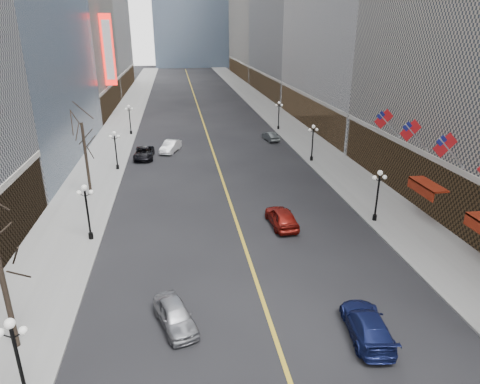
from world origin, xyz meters
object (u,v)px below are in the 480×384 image
object	(u,v)px
streetlamp_east_2	(313,139)
car_nb_near	(175,315)
car_sb_near	(367,325)
streetlamp_east_1	(378,190)
streetlamp_west_1	(87,206)
car_nb_far	(144,153)
car_sb_mid	(282,217)
streetlamp_west_3	(130,116)
streetlamp_west_2	(115,146)
car_nb_mid	(170,146)
streetlamp_west_0	(17,354)
streetlamp_east_3	(279,112)
car_sb_far	(271,136)

from	to	relation	value
streetlamp_east_2	car_nb_near	size ratio (longest dim) A/B	1.08
streetlamp_east_2	car_sb_near	xyz separation A→B (m)	(-6.88, -31.81, -2.18)
streetlamp_east_1	streetlamp_west_1	size ratio (longest dim) A/B	1.00
car_nb_far	car_sb_mid	size ratio (longest dim) A/B	1.07
streetlamp_west_3	car_sb_near	world-z (taller)	streetlamp_west_3
streetlamp_west_2	car_nb_mid	bearing A→B (deg)	49.19
streetlamp_east_1	car_sb_near	distance (m)	15.58
streetlamp_west_0	streetlamp_west_2	xyz separation A→B (m)	(0.00, 34.00, 0.00)
streetlamp_west_3	car_sb_mid	size ratio (longest dim) A/B	0.94
streetlamp_west_1	streetlamp_west_3	size ratio (longest dim) A/B	1.00
streetlamp_west_3	streetlamp_west_1	bearing A→B (deg)	-90.00
streetlamp_east_3	car_nb_far	distance (m)	24.91
streetlamp_east_2	streetlamp_west_3	world-z (taller)	same
streetlamp_west_3	car_nb_near	distance (m)	47.91
streetlamp_east_3	streetlamp_west_2	bearing A→B (deg)	-142.67
streetlamp_west_3	car_sb_mid	world-z (taller)	streetlamp_west_3
streetlamp_east_1	streetlamp_west_2	world-z (taller)	same
streetlamp_east_1	car_sb_mid	world-z (taller)	streetlamp_east_1
car_sb_mid	streetlamp_west_3	bearing A→B (deg)	-69.81
streetlamp_east_3	streetlamp_east_2	bearing A→B (deg)	-90.00
car_sb_near	streetlamp_west_0	bearing A→B (deg)	14.38
car_nb_far	streetlamp_east_2	bearing A→B (deg)	-10.95
streetlamp_west_0	car_sb_near	size ratio (longest dim) A/B	0.91
car_nb_near	streetlamp_east_3	bearing A→B (deg)	52.53
streetlamp_west_1	car_sb_mid	distance (m)	15.60
streetlamp_west_2	car_nb_far	bearing A→B (deg)	57.97
streetlamp_east_2	car_nb_near	distance (m)	34.10
car_sb_near	car_sb_far	world-z (taller)	car_sb_near
car_nb_near	car_sb_far	world-z (taller)	car_nb_near
car_nb_near	car_sb_mid	bearing A→B (deg)	35.15
streetlamp_east_1	streetlamp_west_0	size ratio (longest dim) A/B	1.00
streetlamp_west_3	car_sb_far	xyz separation A→B (m)	(20.80, -6.83, -2.25)
car_nb_mid	car_sb_mid	size ratio (longest dim) A/B	0.96
car_nb_near	car_sb_mid	distance (m)	14.83
streetlamp_west_1	car_sb_mid	xyz separation A→B (m)	(15.45, 0.39, -2.08)
streetlamp_west_2	car_nb_mid	distance (m)	9.65
car_sb_far	streetlamp_east_1	bearing A→B (deg)	86.21
streetlamp_east_3	car_sb_near	size ratio (longest dim) A/B	0.91
streetlamp_east_1	streetlamp_west_2	size ratio (longest dim) A/B	1.00
streetlamp_west_0	car_sb_near	distance (m)	17.00
streetlamp_east_1	car_sb_mid	size ratio (longest dim) A/B	0.94
streetlamp_east_1	car_sb_far	distance (m)	29.39
streetlamp_west_0	streetlamp_west_1	bearing A→B (deg)	90.00
streetlamp_east_1	streetlamp_west_0	bearing A→B (deg)	-145.86
streetlamp_east_3	car_sb_far	distance (m)	7.71
streetlamp_east_3	car_nb_mid	bearing A→B (deg)	-148.06
streetlamp_east_3	car_nb_far	xyz separation A→B (m)	(-20.80, -13.52, -2.19)
streetlamp_west_2	streetlamp_west_3	xyz separation A→B (m)	(0.00, 18.00, 0.00)
streetlamp_east_1	streetlamp_west_3	world-z (taller)	same
streetlamp_east_3	car_nb_near	xyz separation A→B (m)	(-17.11, -47.41, -2.19)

